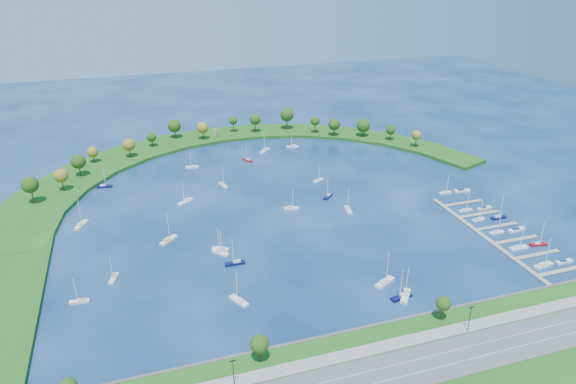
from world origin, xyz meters
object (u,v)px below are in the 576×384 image
object	(u,v)px
docked_boat_2	(519,247)
docked_boat_3	(538,244)
moored_boat_19	(319,180)
moored_boat_18	(81,224)
docked_boat_9	(484,208)
harbor_tower	(215,133)
docked_boat_11	(462,191)
docked_boat_6	(478,219)
moored_boat_11	(114,277)
moored_boat_16	(235,262)
moored_boat_1	(385,282)
docked_boat_1	(564,261)
docked_boat_5	(516,230)
moored_boat_17	(348,209)
moored_boat_3	(79,301)
docked_boat_10	(445,192)
moored_boat_2	(104,186)
docked_boat_7	(498,217)
moored_boat_12	(247,160)
moored_boat_5	(406,295)
docked_boat_0	(543,265)
moored_boat_7	(239,300)
moored_boat_13	(223,185)
moored_boat_9	(291,208)
docked_boat_4	(497,232)
moored_boat_10	(292,146)
moored_boat_6	(221,248)
moored_boat_20	(185,201)
moored_boat_4	(402,296)
moored_boat_8	(192,167)
docked_boat_8	(466,210)
moored_boat_0	(265,150)
moored_boat_14	(328,196)
moored_boat_21	(220,252)

from	to	relation	value
docked_boat_2	docked_boat_3	xyz separation A→B (m)	(10.52, -0.05, -0.04)
moored_boat_19	moored_boat_18	bearing A→B (deg)	159.83
docked_boat_9	harbor_tower	bearing A→B (deg)	121.20
harbor_tower	docked_boat_11	size ratio (longest dim) A/B	0.51
docked_boat_6	moored_boat_11	bearing A→B (deg)	171.04
moored_boat_16	docked_boat_9	bearing A→B (deg)	-173.37
harbor_tower	moored_boat_1	bearing A→B (deg)	-80.81
docked_boat_1	docked_boat_5	distance (m)	28.66
docked_boat_3	moored_boat_17	bearing A→B (deg)	149.50
harbor_tower	moored_boat_3	xyz separation A→B (m)	(-81.72, -170.03, -3.51)
moored_boat_11	docked_boat_10	bearing A→B (deg)	119.27
moored_boat_2	docked_boat_1	xyz separation A→B (m)	(183.34, -139.16, -0.32)
docked_boat_7	moored_boat_12	bearing A→B (deg)	130.25
moored_boat_5	docked_boat_0	size ratio (longest dim) A/B	1.03
moored_boat_7	docked_boat_1	size ratio (longest dim) A/B	1.65
moored_boat_2	moored_boat_13	world-z (taller)	moored_boat_2
moored_boat_9	docked_boat_4	size ratio (longest dim) A/B	1.09
moored_boat_3	moored_boat_10	distance (m)	187.05
docked_boat_9	moored_boat_16	bearing A→B (deg)	-179.82
moored_boat_9	moored_boat_6	bearing A→B (deg)	-131.79
harbor_tower	docked_boat_10	size ratio (longest dim) A/B	0.44
moored_boat_7	moored_boat_19	xyz separation A→B (m)	(67.97, 95.80, -0.06)
moored_boat_20	docked_boat_7	size ratio (longest dim) A/B	1.14
moored_boat_6	docked_boat_7	world-z (taller)	docked_boat_7
moored_boat_4	docked_boat_7	bearing A→B (deg)	-161.51
harbor_tower	moored_boat_10	distance (m)	57.09
moored_boat_8	docked_boat_8	distance (m)	157.88
docked_boat_10	moored_boat_6	bearing A→B (deg)	-173.33
moored_boat_1	moored_boat_12	distance (m)	146.34
moored_boat_16	docked_boat_4	xyz separation A→B (m)	(120.69, -11.31, -0.05)
moored_boat_0	docked_boat_0	world-z (taller)	moored_boat_0
moored_boat_11	moored_boat_19	size ratio (longest dim) A/B	1.02
moored_boat_14	moored_boat_18	xyz separation A→B (m)	(-123.27, 6.27, 0.08)
moored_boat_9	docked_boat_4	distance (m)	97.90
docked_boat_3	docked_boat_10	xyz separation A→B (m)	(-8.09, 59.65, -0.02)
moored_boat_17	moored_boat_21	bearing A→B (deg)	116.19
moored_boat_13	moored_boat_21	xyz separation A→B (m)	(-15.04, -70.13, -0.01)
moored_boat_2	docked_boat_10	world-z (taller)	moored_boat_2
moored_boat_5	moored_boat_7	distance (m)	62.34
docked_boat_0	moored_boat_6	bearing A→B (deg)	148.72
moored_boat_10	docked_boat_4	world-z (taller)	moored_boat_10
docked_boat_7	moored_boat_8	bearing A→B (deg)	139.20
moored_boat_7	docked_boat_6	size ratio (longest dim) A/B	1.25
harbor_tower	moored_boat_8	world-z (taller)	moored_boat_8
moored_boat_21	docked_boat_0	size ratio (longest dim) A/B	0.89
moored_boat_13	docked_boat_10	bearing A→B (deg)	54.53
moored_boat_11	moored_boat_18	bearing A→B (deg)	-144.94
moored_boat_17	moored_boat_19	distance (m)	39.51
moored_boat_17	docked_boat_5	bearing A→B (deg)	-113.27
moored_boat_21	docked_boat_8	world-z (taller)	moored_boat_21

